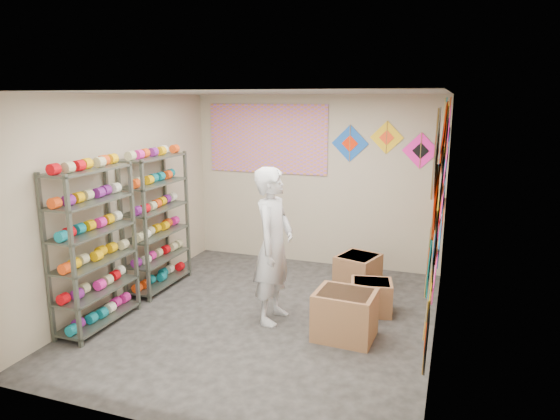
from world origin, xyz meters
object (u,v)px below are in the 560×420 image
at_px(shelf_rack_back, 157,222).
at_px(carton_c, 358,272).
at_px(shopkeeper, 274,246).
at_px(carton_a, 345,315).
at_px(shelf_rack_front, 94,248).
at_px(carton_b, 371,297).

xyz_separation_m(shelf_rack_back, carton_c, (2.68, 0.88, -0.71)).
relative_size(shopkeeper, carton_a, 2.87).
bearing_deg(shelf_rack_back, carton_a, -12.96).
height_order(shelf_rack_back, carton_a, shelf_rack_back).
distance_m(shelf_rack_front, shopkeeper, 2.08).
height_order(shelf_rack_front, carton_a, shelf_rack_front).
bearing_deg(shopkeeper, shelf_rack_back, 77.99).
relative_size(shelf_rack_back, carton_c, 3.39).
bearing_deg(carton_a, shelf_rack_back, 170.12).
xyz_separation_m(shopkeeper, carton_c, (0.77, 1.35, -0.69)).
distance_m(shelf_rack_front, carton_c, 3.53).
height_order(shelf_rack_front, carton_c, shelf_rack_front).
xyz_separation_m(shelf_rack_back, carton_b, (3.00, 0.12, -0.74)).
height_order(shopkeeper, carton_c, shopkeeper).
xyz_separation_m(carton_a, carton_c, (-0.14, 1.53, -0.03)).
distance_m(shopkeeper, carton_b, 1.44).
relative_size(shopkeeper, carton_c, 3.35).
bearing_deg(carton_a, shelf_rack_front, -163.99).
xyz_separation_m(carton_a, carton_b, (0.17, 0.77, -0.07)).
bearing_deg(carton_b, shelf_rack_front, -165.78).
distance_m(shelf_rack_back, carton_b, 3.09).
relative_size(shelf_rack_front, shopkeeper, 1.01).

